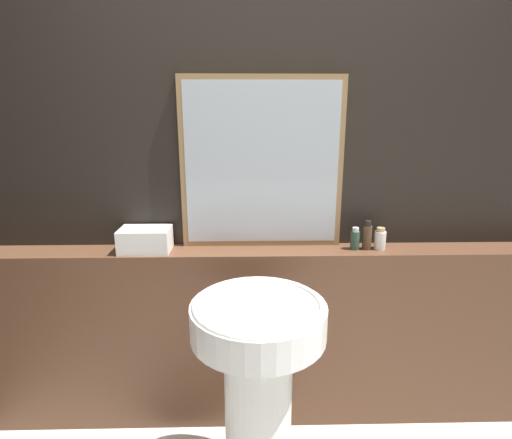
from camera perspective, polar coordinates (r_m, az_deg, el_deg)
The scene contains 8 objects.
wall_back at distance 1.96m, azimuth 2.31°, elevation 5.75°, with size 8.00×0.06×2.50m.
vanity_counter at distance 2.12m, azimuth 2.29°, elevation -16.31°, with size 2.89×0.19×0.93m.
pedestal_sink at distance 1.67m, azimuth 0.32°, elevation -21.74°, with size 0.51×0.51×0.89m.
mirror at distance 1.89m, azimuth 0.84°, elevation 7.92°, with size 0.77×0.03×0.80m.
towel_stack at distance 1.95m, azimuth -15.51°, elevation -2.79°, with size 0.24×0.16×0.11m.
shampoo_bottle at distance 1.96m, azimuth 13.97°, elevation -2.75°, with size 0.04×0.04×0.11m.
conditioner_bottle at distance 1.98m, azimuth 15.60°, elevation -2.31°, with size 0.04×0.04×0.14m.
lotion_bottle at distance 2.00m, azimuth 17.30°, elevation -2.71°, with size 0.05×0.05×0.11m.
Camera 1 is at (-0.12, -0.47, 1.56)m, focal length 28.00 mm.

